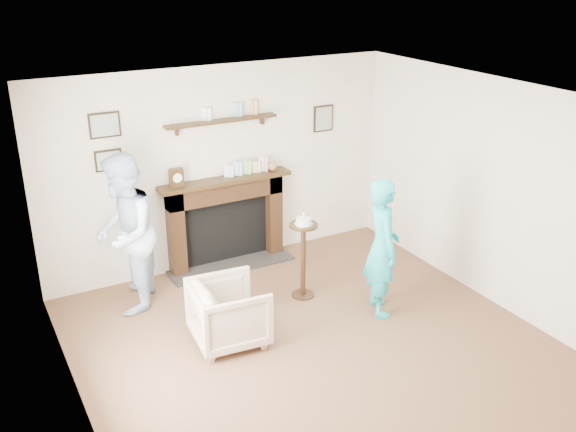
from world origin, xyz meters
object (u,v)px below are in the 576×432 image
object	(u,v)px
man	(132,306)
woman	(378,310)
pedestal_table	(303,246)
armchair	(230,341)

from	to	relation	value
man	woman	xyz separation A→B (m)	(2.38, -1.40, 0.00)
man	pedestal_table	xyz separation A→B (m)	(1.81, -0.71, 0.63)
woman	pedestal_table	distance (m)	1.10
armchair	woman	size ratio (longest dim) A/B	0.47
armchair	man	world-z (taller)	man
armchair	man	size ratio (longest dim) A/B	0.41
pedestal_table	man	bearing A→B (deg)	158.69
woman	pedestal_table	world-z (taller)	pedestal_table
man	armchair	bearing A→B (deg)	54.21
man	pedestal_table	distance (m)	2.04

